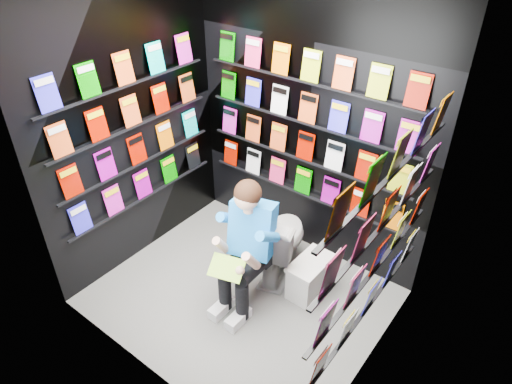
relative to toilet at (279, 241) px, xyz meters
The scene contains 13 objects.
floor 0.61m from the toilet, 99.31° to the right, with size 2.40×2.40×0.00m, color slate.
wall_back 1.07m from the toilet, 98.51° to the left, with size 2.40×0.04×2.60m, color black.
wall_front 1.75m from the toilet, 93.03° to the right, with size 2.40×0.04×2.60m, color black.
wall_left 1.65m from the toilet, 159.52° to the right, with size 0.04×2.00×2.60m, color black.
wall_right 1.53m from the toilet, 23.05° to the right, with size 0.04×2.00×2.60m, color black.
comics_back 1.06m from the toilet, 99.02° to the left, with size 2.10×0.06×1.37m, color #E5296A, non-canonical shape.
comics_left 1.63m from the toilet, 159.07° to the right, with size 0.06×1.70×1.37m, color #E5296A, non-canonical shape.
comics_right 1.52m from the toilet, 23.61° to the right, with size 0.06×1.70×1.37m, color #E5296A, non-canonical shape.
toilet is the anchor object (origin of this frame).
longbox 0.43m from the toilet, ahead, with size 0.24×0.43×0.32m, color white.
longbox_lid 0.38m from the toilet, ahead, with size 0.26×0.45×0.03m, color white.
reader 0.54m from the toilet, 90.00° to the right, with size 0.49×0.72×1.32m, color blue, non-canonical shape.
held_comic 0.76m from the toilet, 90.00° to the right, with size 0.28×0.01×0.19m, color green.
Camera 1 is at (1.87, -2.22, 3.07)m, focal length 32.00 mm.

